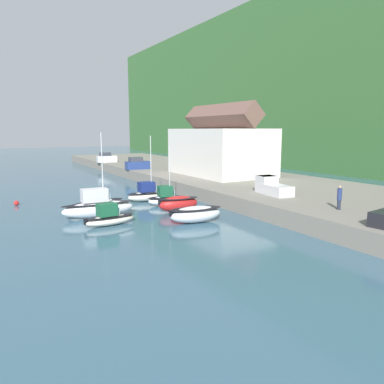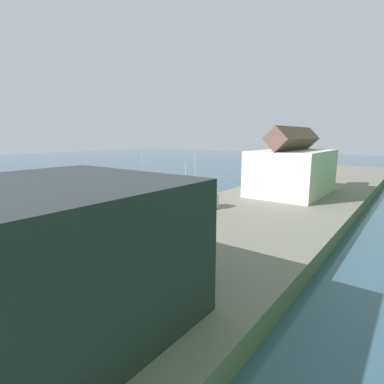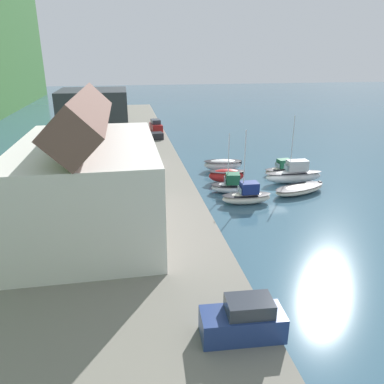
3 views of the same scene
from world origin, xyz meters
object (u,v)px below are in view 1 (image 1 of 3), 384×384
Objects in this scene: moored_boat_4 at (97,205)px; pickup_truck_0 at (272,186)px; moored_boat_2 at (178,203)px; moored_boat_0 at (148,194)px; person_on_quay at (339,197)px; moored_boat_5 at (98,206)px; moored_boat_3 at (195,214)px; parked_car_0 at (137,164)px; mooring_buoy_0 at (16,203)px; moored_boat_1 at (167,198)px; parked_car_2 at (106,158)px; moored_boat_6 at (109,217)px.

moored_boat_4 is 1.48× the size of pickup_truck_0.
moored_boat_0 is at bearing -170.82° from moored_boat_2.
moored_boat_5 is at bearing -130.73° from person_on_quay.
parked_car_0 is (-33.36, 7.59, 1.77)m from moored_boat_3.
moored_boat_5 is (-6.77, -7.33, 0.27)m from moored_boat_3.
pickup_truck_0 reaches higher than mooring_buoy_0.
moored_boat_0 is at bearing -15.44° from parked_car_0.
moored_boat_3 is at bearing 2.20° from moored_boat_1.
pickup_truck_0 is (49.08, 3.26, -0.10)m from parked_car_2.
moored_boat_1 is at bearing 176.93° from moored_boat_3.
parked_car_0 reaches higher than person_on_quay.
parked_car_2 is 7.63× the size of mooring_buoy_0.
moored_boat_6 is at bearing 24.40° from mooring_buoy_0.
person_on_quay is (14.89, 17.29, 1.68)m from moored_boat_5.
moored_boat_2 is 0.86× the size of moored_boat_3.
moored_boat_0 reaches higher than moored_boat_2.
parked_car_2 is 2.02× the size of person_on_quay.
moored_boat_1 reaches higher than moored_boat_4.
moored_boat_0 is 1.86× the size of parked_car_0.
moored_boat_4 is 3.41× the size of person_on_quay.
moored_boat_5 reaches higher than pickup_truck_0.
pickup_truck_0 is at bearing 56.57° from mooring_buoy_0.
parked_car_2 is at bearing 147.35° from mooring_buoy_0.
moored_boat_3 is at bearing 48.76° from moored_boat_5.
moored_boat_6 is (7.27, -0.94, 0.19)m from moored_boat_4.
pickup_truck_0 is 8.73× the size of mooring_buoy_0.
moored_boat_4 is 1.70× the size of parked_car_0.
moored_boat_2 reaches higher than moored_boat_4.
moored_boat_0 is at bearing 139.86° from pickup_truck_0.
mooring_buoy_0 is at bearing -123.48° from moored_boat_2.
parked_car_0 is at bearing 152.17° from moored_boat_5.
person_on_quay reaches higher than moored_boat_3.
moored_boat_2 is (3.66, -0.44, 0.06)m from moored_boat_1.
mooring_buoy_0 is at bearing -146.91° from moored_boat_5.
mooring_buoy_0 is at bearing -136.94° from person_on_quay.
parked_car_0 is 2.01× the size of person_on_quay.
moored_boat_2 is at bearing 49.87° from mooring_buoy_0.
moored_boat_5 is 3.69m from moored_boat_6.
moored_boat_4 is 12.90× the size of mooring_buoy_0.
parked_car_0 is (-22.99, 14.03, 2.06)m from moored_boat_4.
moored_boat_4 is 1.45× the size of moored_boat_6.
moored_boat_6 is 1.17× the size of parked_car_2.
moored_boat_0 is 1.09× the size of moored_boat_4.
moored_boat_5 reaches higher than moored_boat_3.
moored_boat_5 is 12.46m from mooring_buoy_0.
moored_boat_6 is at bearing -70.35° from moored_boat_2.
mooring_buoy_0 is (-25.48, -23.81, -2.49)m from person_on_quay.
pickup_truck_0 is (10.99, 10.04, 1.62)m from moored_boat_0.
moored_boat_0 reaches higher than parked_car_2.
parked_car_2 is at bearing 171.26° from moored_boat_0.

